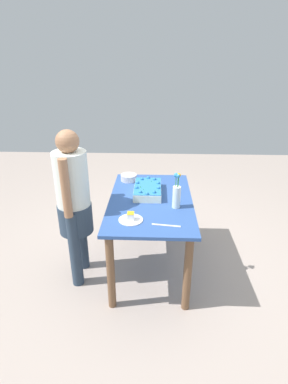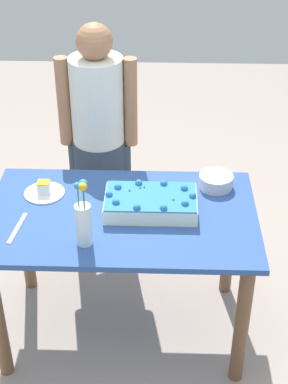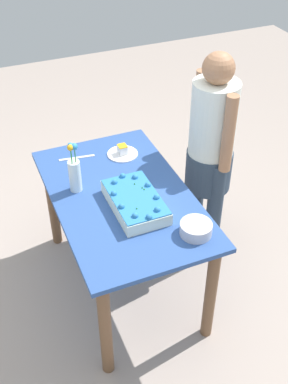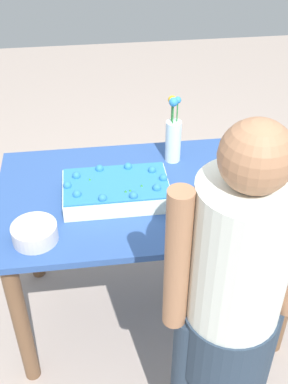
% 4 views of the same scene
% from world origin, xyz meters
% --- Properties ---
extents(ground_plane, '(8.00, 8.00, 0.00)m').
position_xyz_m(ground_plane, '(0.00, 0.00, 0.00)').
color(ground_plane, '#A9988D').
extents(dining_table, '(1.32, 0.80, 0.78)m').
position_xyz_m(dining_table, '(0.00, 0.00, 0.64)').
color(dining_table, '#2E5195').
rests_on(dining_table, ground_plane).
extents(sheet_cake, '(0.45, 0.27, 0.11)m').
position_xyz_m(sheet_cake, '(-0.14, -0.03, 0.82)').
color(sheet_cake, white).
rests_on(sheet_cake, dining_table).
extents(serving_plate_with_slice, '(0.21, 0.21, 0.07)m').
position_xyz_m(serving_plate_with_slice, '(0.40, -0.16, 0.80)').
color(serving_plate_with_slice, white).
rests_on(serving_plate_with_slice, dining_table).
extents(cake_knife, '(0.05, 0.24, 0.00)m').
position_xyz_m(cake_knife, '(0.48, 0.13, 0.78)').
color(cake_knife, silver).
rests_on(cake_knife, dining_table).
extents(flower_vase, '(0.07, 0.07, 0.33)m').
position_xyz_m(flower_vase, '(0.15, 0.23, 0.91)').
color(flower_vase, white).
rests_on(flower_vase, dining_table).
extents(fruit_bowl, '(0.18, 0.18, 0.07)m').
position_xyz_m(fruit_bowl, '(-0.47, -0.25, 0.81)').
color(fruit_bowl, silver).
rests_on(fruit_bowl, dining_table).
extents(person_standing, '(0.45, 0.31, 1.49)m').
position_xyz_m(person_standing, '(0.18, -0.70, 0.85)').
color(person_standing, '#2A3B4E').
rests_on(person_standing, ground_plane).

